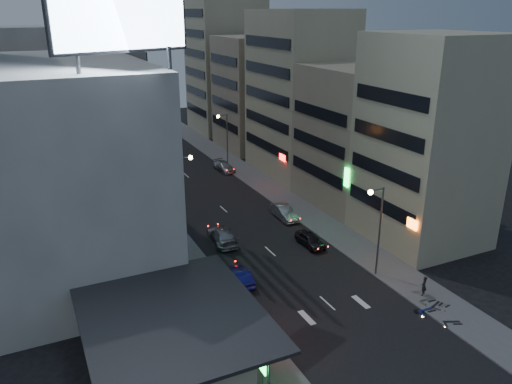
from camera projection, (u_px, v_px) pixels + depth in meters
ground at (358, 331)px, 36.09m from camera, size 180.00×180.00×0.00m
sidewalk_left at (147, 208)px, 58.29m from camera, size 4.00×120.00×0.12m
sidewalk_right at (269, 188)px, 64.74m from camera, size 4.00×120.00×0.12m
food_court at (161, 344)px, 31.50m from camera, size 11.00×13.00×3.88m
white_building at (65, 168)px, 43.11m from camera, size 14.00×24.00×18.00m
shophouse_near at (428, 142)px, 47.61m from camera, size 10.00×11.00×20.00m
shophouse_mid at (358, 136)px, 58.26m from camera, size 11.00×12.00×16.00m
shophouse_far at (299, 95)px, 68.05m from camera, size 10.00×14.00×22.00m
far_left_a at (56, 107)px, 64.58m from camera, size 11.00×10.00×20.00m
far_left_b at (47, 110)px, 76.26m from camera, size 12.00×10.00×15.00m
far_right_a at (255, 93)px, 81.67m from camera, size 11.00×12.00×18.00m
far_right_b at (226, 66)px, 92.72m from camera, size 12.00×12.00×24.00m
billboard at (121, 13)px, 31.88m from camera, size 9.52×3.75×6.20m
street_lamp_right_near at (377, 219)px, 41.72m from camera, size 1.60×0.44×8.02m
street_lamp_left at (183, 183)px, 50.53m from camera, size 1.60×0.44×8.02m
street_lamp_right_far at (225, 134)px, 70.56m from camera, size 1.60×0.44×8.02m
parked_car_right_near at (310, 240)px, 48.85m from camera, size 1.66×3.96×1.34m
parked_car_right_mid at (284, 212)px, 55.35m from camera, size 1.71×4.54×1.48m
parked_car_left at (168, 188)px, 63.06m from camera, size 2.42×4.72×1.27m
parked_car_right_far at (224, 166)px, 71.76m from camera, size 2.21×4.70×1.33m
road_car_blue at (240, 276)px, 42.17m from camera, size 1.69×4.08×1.31m
road_car_silver at (222, 236)px, 49.53m from camera, size 2.58×5.37×1.51m
person at (424, 286)px, 40.15m from camera, size 0.72×0.66×1.64m
scooter_black_a at (461, 314)px, 36.84m from camera, size 1.33×1.96×1.14m
scooter_silver_a at (446, 297)px, 39.12m from camera, size 0.82×1.71×1.00m
scooter_blue at (432, 301)px, 38.52m from camera, size 0.78×2.01×1.21m
scooter_black_b at (438, 295)px, 39.39m from camera, size 1.19×1.89×1.09m
scooter_silver_b at (432, 291)px, 39.86m from camera, size 0.73×1.98×1.19m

